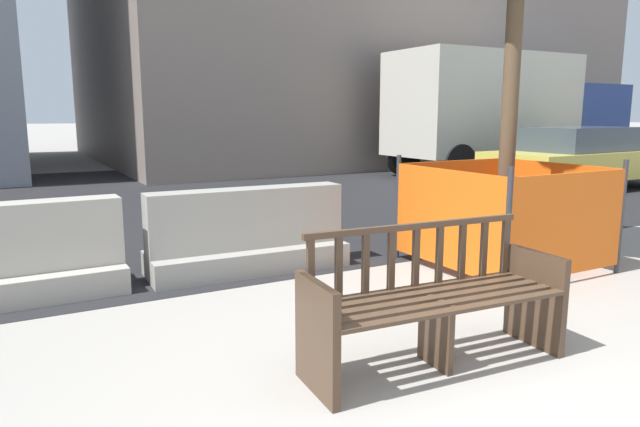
{
  "coord_description": "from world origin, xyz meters",
  "views": [
    {
      "loc": [
        -2.11,
        -2.06,
        1.57
      ],
      "look_at": [
        0.16,
        2.05,
        0.75
      ],
      "focal_mm": 32.0,
      "sensor_mm": 36.0,
      "label": 1
    }
  ],
  "objects_px": {
    "street_bench": "(434,305)",
    "jersey_barrier_centre": "(248,237)",
    "car_taxi_near": "(582,157)",
    "delivery_truck": "(505,109)",
    "construction_fence": "(504,212)"
  },
  "relations": [
    {
      "from": "street_bench",
      "to": "jersey_barrier_centre",
      "type": "height_order",
      "value": "street_bench"
    },
    {
      "from": "car_taxi_near",
      "to": "delivery_truck",
      "type": "relative_size",
      "value": 0.68
    },
    {
      "from": "construction_fence",
      "to": "car_taxi_near",
      "type": "distance_m",
      "value": 7.07
    },
    {
      "from": "jersey_barrier_centre",
      "to": "delivery_truck",
      "type": "relative_size",
      "value": 0.3
    },
    {
      "from": "street_bench",
      "to": "car_taxi_near",
      "type": "height_order",
      "value": "car_taxi_near"
    },
    {
      "from": "street_bench",
      "to": "delivery_truck",
      "type": "xyz_separation_m",
      "value": [
        9.23,
        8.22,
        1.29
      ]
    },
    {
      "from": "jersey_barrier_centre",
      "to": "delivery_truck",
      "type": "bearing_deg",
      "value": 30.6
    },
    {
      "from": "jersey_barrier_centre",
      "to": "construction_fence",
      "type": "relative_size",
      "value": 1.25
    },
    {
      "from": "jersey_barrier_centre",
      "to": "street_bench",
      "type": "bearing_deg",
      "value": -85.94
    },
    {
      "from": "car_taxi_near",
      "to": "construction_fence",
      "type": "bearing_deg",
      "value": -149.18
    },
    {
      "from": "construction_fence",
      "to": "car_taxi_near",
      "type": "bearing_deg",
      "value": 30.82
    },
    {
      "from": "car_taxi_near",
      "to": "delivery_truck",
      "type": "height_order",
      "value": "delivery_truck"
    },
    {
      "from": "street_bench",
      "to": "construction_fence",
      "type": "height_order",
      "value": "construction_fence"
    },
    {
      "from": "street_bench",
      "to": "delivery_truck",
      "type": "height_order",
      "value": "delivery_truck"
    },
    {
      "from": "construction_fence",
      "to": "delivery_truck",
      "type": "bearing_deg",
      "value": 43.61
    }
  ]
}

